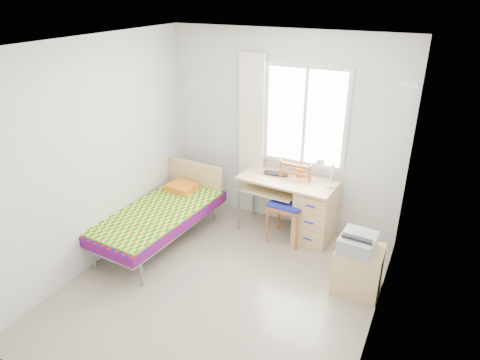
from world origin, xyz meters
name	(u,v)px	position (x,y,z in m)	size (l,w,h in m)	color
floor	(221,288)	(0.00, 0.00, 0.00)	(3.50, 3.50, 0.00)	#BCAD93
ceiling	(215,45)	(0.00, 0.00, 2.60)	(3.50, 3.50, 0.00)	white
wall_back	(283,132)	(0.00, 1.75, 1.30)	(3.20, 3.20, 0.00)	silver
wall_left	(95,156)	(-1.60, 0.00, 1.30)	(3.50, 3.50, 0.00)	silver
wall_right	(386,218)	(1.60, 0.00, 1.30)	(3.50, 3.50, 0.00)	silver
window	(305,117)	(0.30, 1.73, 1.55)	(1.10, 0.04, 1.30)	white
curtain	(252,118)	(-0.42, 1.68, 1.45)	(0.35, 0.05, 1.70)	white
floating_shelf	(410,83)	(1.49, 1.40, 2.15)	(0.20, 0.32, 0.03)	white
bed	(162,214)	(-1.15, 0.54, 0.39)	(0.99, 1.91, 0.80)	gray
desk	(311,209)	(0.54, 1.44, 0.42)	(1.28, 0.65, 0.78)	tan
chair	(290,198)	(0.30, 1.33, 0.57)	(0.46, 0.46, 1.03)	#A2571F
cabinet	(358,269)	(1.34, 0.65, 0.27)	(0.50, 0.45, 0.53)	tan
printer	(358,242)	(1.31, 0.62, 0.62)	(0.37, 0.42, 0.17)	gray
laptop	(275,175)	(0.03, 1.47, 0.79)	(0.32, 0.21, 0.03)	black
pen_cup	(299,172)	(0.31, 1.60, 0.84)	(0.09, 0.09, 0.11)	orange
task_lamp	(325,171)	(0.71, 1.34, 1.04)	(0.23, 0.32, 0.41)	white
book	(275,190)	(0.03, 1.45, 0.59)	(0.18, 0.24, 0.02)	gray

